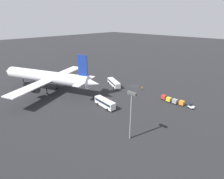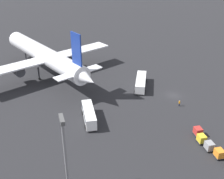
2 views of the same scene
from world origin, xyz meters
The scene contains 11 objects.
ground_plane centered at (0.00, 0.00, 0.00)m, with size 600.00×600.00×0.00m, color #232326.
airplane centered at (26.07, 34.60, 7.28)m, with size 53.12×46.06×19.35m.
shuttle_bus_near centered at (8.22, 7.13, 1.82)m, with size 12.11×7.83×3.01m.
shuttle_bus_far centered at (-5.73, 27.16, 1.99)m, with size 10.69×3.76×3.33m.
baggage_tug centered at (-31.30, 3.97, 0.94)m, with size 2.43×1.67×2.10m.
worker_person centered at (-6.00, 1.42, 0.87)m, with size 0.38×0.38×1.74m.
cargo_cart_orange centered at (-27.64, 4.27, 1.19)m, with size 2.12×1.83×2.06m.
cargo_cart_grey centered at (-24.90, 4.80, 1.19)m, with size 2.12×1.83×2.06m.
cargo_cart_yellow centered at (-22.17, 4.94, 1.19)m, with size 2.12×1.83×2.06m.
cargo_cart_red centered at (-19.43, 4.13, 1.19)m, with size 2.12×1.83×2.06m.
light_pole centered at (-25.66, 35.93, 9.42)m, with size 2.80×0.70×15.05m.
Camera 1 is at (-51.70, 70.67, 33.20)m, focal length 28.00 mm.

